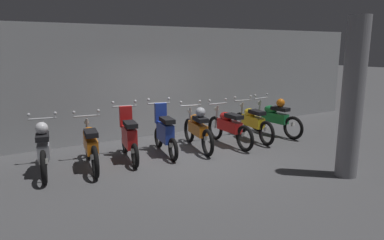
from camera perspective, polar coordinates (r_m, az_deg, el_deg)
The scene contains 11 objects.
ground_plane at distance 8.10m, azimuth 0.41°, elevation -6.18°, with size 80.00×80.00×0.00m, color #4C4C4F.
back_wall at distance 10.04m, azimuth -7.12°, elevation 6.18°, with size 16.00×0.30×3.07m, color #9EA0A3.
motorbike_slot_0 at distance 7.64m, azimuth -23.01°, elevation -4.12°, with size 0.58×1.94×1.15m.
motorbike_slot_1 at distance 7.64m, azimuth -16.20°, elevation -3.92°, with size 0.58×1.94×1.15m.
motorbike_slot_2 at distance 7.98m, azimuth -10.23°, elevation -2.69°, with size 0.58×1.67×1.29m.
motorbike_slot_3 at distance 8.31m, azimuth -4.47°, elevation -1.97°, with size 0.58×1.67×1.29m.
motorbike_slot_4 at distance 8.67m, azimuth 0.92°, elevation -1.35°, with size 0.61×1.93×1.15m.
motorbike_slot_5 at distance 9.09m, azimuth 6.00°, elevation -1.04°, with size 0.59×1.95×1.15m.
motorbike_slot_6 at distance 9.72m, azimuth 9.80°, elevation -0.30°, with size 0.59×1.95×1.15m.
motorbike_slot_7 at distance 10.35m, azimuth 13.29°, elevation 0.48°, with size 0.59×1.95×1.15m.
support_pillar at distance 7.31m, azimuth 24.69°, elevation 3.15°, with size 0.41×0.41×3.07m, color gray.
Camera 1 is at (-3.94, -6.62, 2.49)m, focal length 32.72 mm.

